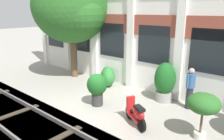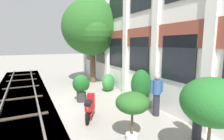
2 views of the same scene
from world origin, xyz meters
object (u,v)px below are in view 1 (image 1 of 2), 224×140
Objects in this scene: potted_plant_fluted_column at (97,87)px; resident_watching_tracks at (190,87)px; potted_plant_terracotta_small at (203,105)px; scooter_near_curb at (136,114)px; broadleaf_tree at (72,9)px; potted_plant_ribbed_drum at (165,81)px; topiary_hedge at (108,76)px.

resident_watching_tracks is (2.93, 2.14, 0.09)m from potted_plant_fluted_column.
scooter_near_curb is (-1.90, -0.64, -0.66)m from potted_plant_terracotta_small.
scooter_near_curb is (2.13, -0.33, -0.35)m from potted_plant_fluted_column.
potted_plant_terracotta_small is at bearing -47.07° from resident_watching_tracks.
potted_plant_terracotta_small reaches higher than potted_plant_fluted_column.
potted_plant_terracotta_small is at bearing -12.17° from broadleaf_tree.
potted_plant_ribbed_drum is (-2.20, 1.88, -0.24)m from potted_plant_terracotta_small.
scooter_near_curb is (5.95, -2.33, -3.37)m from broadleaf_tree.
resident_watching_tracks reaches higher than scooter_near_curb.
potted_plant_fluted_column reaches higher than topiary_hedge.
potted_plant_ribbed_drum is 1.38× the size of topiary_hedge.
topiary_hedge is (-4.19, -0.09, -0.38)m from resident_watching_tracks.
potted_plant_fluted_column is at bearing -27.63° from broadleaf_tree.
potted_plant_fluted_column is at bearing 19.78° from scooter_near_curb.
potted_plant_ribbed_drum reaches higher than topiary_hedge.
potted_plant_terracotta_small is 1.20× the size of topiary_hedge.
scooter_near_curb is at bearing -161.50° from potted_plant_terracotta_small.
potted_plant_fluted_column is 1.05× the size of scooter_near_curb.
potted_plant_ribbed_drum reaches higher than scooter_near_curb.
potted_plant_terracotta_small reaches higher than topiary_hedge.
resident_watching_tracks is at bearing 1.13° from broadleaf_tree.
resident_watching_tracks is at bearing -79.57° from scooter_near_curb.
potted_plant_ribbed_drum reaches higher than potted_plant_terracotta_small.
potted_plant_terracotta_small is (4.03, 0.31, 0.31)m from potted_plant_fluted_column.
resident_watching_tracks reaches higher than topiary_hedge.
broadleaf_tree is 4.86× the size of topiary_hedge.
potted_plant_ribbed_drum is 1.02× the size of resident_watching_tracks.
scooter_near_curb is at bearing -83.22° from potted_plant_ribbed_drum.
potted_plant_ribbed_drum is at bearing 1.88° from broadleaf_tree.
potted_plant_ribbed_drum reaches higher than resident_watching_tracks.
potted_plant_ribbed_drum is at bearing 50.07° from potted_plant_fluted_column.
potted_plant_terracotta_small reaches higher than scooter_near_curb.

